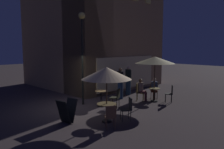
{
  "coord_description": "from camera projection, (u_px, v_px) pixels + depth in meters",
  "views": [
    {
      "loc": [
        -6.38,
        -8.92,
        2.95
      ],
      "look_at": [
        2.2,
        -0.42,
        1.48
      ],
      "focal_mm": 36.51,
      "sensor_mm": 36.0,
      "label": 1
    }
  ],
  "objects": [
    {
      "name": "ground_plane",
      "position": [
        74.0,
        108.0,
        11.09
      ],
      "size": [
        60.0,
        60.0,
        0.0
      ],
      "primitive_type": "plane",
      "color": "#3B3132"
    },
    {
      "name": "patron_standing_3",
      "position": [
        128.0,
        80.0,
        14.0
      ],
      "size": [
        0.37,
        0.37,
        1.77
      ],
      "rotation": [
        0.0,
        0.0,
        2.68
      ],
      "color": "#20354C",
      "rests_on": "ground"
    },
    {
      "name": "cafe_chair_5",
      "position": [
        116.0,
        96.0,
        11.02
      ],
      "size": [
        0.57,
        0.57,
        0.93
      ],
      "rotation": [
        0.0,
        0.0,
        1.99
      ],
      "color": "black",
      "rests_on": "ground"
    },
    {
      "name": "patron_seated_0",
      "position": [
        154.0,
        87.0,
        12.86
      ],
      "size": [
        0.54,
        0.5,
        1.19
      ],
      "rotation": [
        0.0,
        0.0,
        -2.54
      ],
      "color": "#4A1F18",
      "rests_on": "ground"
    },
    {
      "name": "cafe_chair_3",
      "position": [
        154.0,
        89.0,
        13.02
      ],
      "size": [
        0.6,
        0.6,
        0.9
      ],
      "rotation": [
        0.0,
        0.0,
        -2.54
      ],
      "color": "brown",
      "rests_on": "ground"
    },
    {
      "name": "patron_standing_2",
      "position": [
        120.0,
        83.0,
        12.93
      ],
      "size": [
        0.36,
        0.36,
        1.77
      ],
      "rotation": [
        0.0,
        0.0,
        1.94
      ],
      "color": "navy",
      "rests_on": "ground"
    },
    {
      "name": "cafe_table_1",
      "position": [
        154.0,
        93.0,
        12.27
      ],
      "size": [
        0.62,
        0.62,
        0.74
      ],
      "color": "black",
      "rests_on": "ground"
    },
    {
      "name": "cafe_chair_2",
      "position": [
        170.0,
        92.0,
        12.11
      ],
      "size": [
        0.55,
        0.55,
        0.94
      ],
      "rotation": [
        0.0,
        0.0,
        2.17
      ],
      "color": "black",
      "rests_on": "ground"
    },
    {
      "name": "patio_umbrella_1",
      "position": [
        155.0,
        60.0,
        12.06
      ],
      "size": [
        2.1,
        2.1,
        2.43
      ],
      "color": "black",
      "rests_on": "ground"
    },
    {
      "name": "cafe_table_0",
      "position": [
        107.0,
        108.0,
        8.94
      ],
      "size": [
        0.77,
        0.77,
        0.74
      ],
      "color": "black",
      "rests_on": "ground"
    },
    {
      "name": "cafe_chair_0",
      "position": [
        111.0,
        115.0,
        8.12
      ],
      "size": [
        0.53,
        0.53,
        0.89
      ],
      "rotation": [
        0.0,
        0.0,
        0.97
      ],
      "color": "brown",
      "rests_on": "ground"
    },
    {
      "name": "patron_seated_1",
      "position": [
        141.0,
        89.0,
        12.4
      ],
      "size": [
        0.45,
        0.5,
        1.22
      ],
      "rotation": [
        0.0,
        0.0,
        -1.01
      ],
      "color": "#4D2126",
      "rests_on": "ground"
    },
    {
      "name": "cafe_chair_4",
      "position": [
        138.0,
        91.0,
        12.45
      ],
      "size": [
        0.58,
        0.58,
        0.96
      ],
      "rotation": [
        0.0,
        0.0,
        -1.01
      ],
      "color": "brown",
      "rests_on": "ground"
    },
    {
      "name": "cafe_table_2",
      "position": [
        101.0,
        96.0,
        11.3
      ],
      "size": [
        0.61,
        0.61,
        0.78
      ],
      "color": "black",
      "rests_on": "ground"
    },
    {
      "name": "street_lamp_near_corner",
      "position": [
        82.0,
        41.0,
        11.34
      ],
      "size": [
        0.34,
        0.34,
        4.64
      ],
      "color": "black",
      "rests_on": "ground"
    },
    {
      "name": "cafe_chair_1",
      "position": [
        128.0,
        107.0,
        9.09
      ],
      "size": [
        0.58,
        0.58,
        0.95
      ],
      "rotation": [
        0.0,
        0.0,
        2.53
      ],
      "color": "#222428",
      "rests_on": "ground"
    },
    {
      "name": "menu_sandwich_board",
      "position": [
        67.0,
        111.0,
        8.83
      ],
      "size": [
        0.72,
        0.63,
        0.92
      ],
      "rotation": [
        0.0,
        0.0,
        0.14
      ],
      "color": "black",
      "rests_on": "ground"
    },
    {
      "name": "cafe_building",
      "position": [
        90.0,
        28.0,
        15.84
      ],
      "size": [
        7.73,
        8.05,
        8.5
      ],
      "color": "tan",
      "rests_on": "ground"
    },
    {
      "name": "patio_umbrella_0",
      "position": [
        107.0,
        73.0,
        8.77
      ],
      "size": [
        1.95,
        1.95,
        2.17
      ],
      "color": "black",
      "rests_on": "ground"
    }
  ]
}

